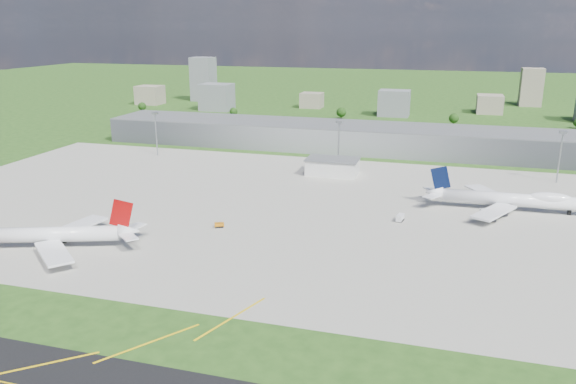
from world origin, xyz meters
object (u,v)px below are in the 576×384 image
(tug_yellow, at_px, (219,225))
(van_white_near, at_px, (400,218))
(airliner_blue_quad, at_px, (512,200))
(airliner_red_twin, at_px, (51,235))
(van_white_far, at_px, (486,212))

(tug_yellow, height_order, van_white_near, van_white_near)
(airliner_blue_quad, xyz_separation_m, tug_yellow, (-109.81, -52.89, -4.00))
(tug_yellow, bearing_deg, airliner_red_twin, -169.38)
(airliner_blue_quad, xyz_separation_m, van_white_near, (-43.46, -26.07, -3.60))
(van_white_near, distance_m, van_white_far, 37.40)
(tug_yellow, xyz_separation_m, van_white_near, (66.35, 26.82, 0.39))
(airliner_blue_quad, bearing_deg, van_white_far, -140.07)
(van_white_near, bearing_deg, tug_yellow, 122.26)
(airliner_blue_quad, height_order, van_white_near, airliner_blue_quad)
(airliner_red_twin, height_order, van_white_far, airliner_red_twin)
(tug_yellow, distance_m, van_white_near, 71.57)
(tug_yellow, bearing_deg, van_white_far, -1.68)
(van_white_near, height_order, van_white_far, van_white_near)
(airliner_red_twin, xyz_separation_m, tug_yellow, (48.40, 35.22, -3.72))
(van_white_far, bearing_deg, tug_yellow, -176.14)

